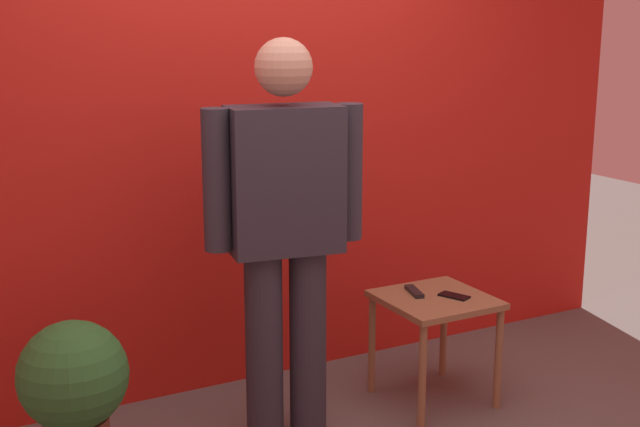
# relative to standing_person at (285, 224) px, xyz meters

# --- Properties ---
(back_wall_red) EXTENTS (4.64, 0.12, 3.10)m
(back_wall_red) POSITION_rel_standing_person_xyz_m (0.15, 0.74, 0.56)
(back_wall_red) COLOR red
(back_wall_red) RESTS_ON ground_plane
(standing_person) EXTENTS (0.71, 0.31, 1.77)m
(standing_person) POSITION_rel_standing_person_xyz_m (0.00, 0.00, 0.00)
(standing_person) COLOR #2D2D38
(standing_person) RESTS_ON ground_plane
(side_table) EXTENTS (0.50, 0.50, 0.54)m
(side_table) POSITION_rel_standing_person_xyz_m (0.81, 0.02, -0.54)
(side_table) COLOR olive
(side_table) RESTS_ON ground_plane
(cell_phone) EXTENTS (0.12, 0.16, 0.01)m
(cell_phone) POSITION_rel_standing_person_xyz_m (0.89, -0.03, -0.45)
(cell_phone) COLOR black
(cell_phone) RESTS_ON side_table
(tv_remote) EXTENTS (0.09, 0.18, 0.02)m
(tv_remote) POSITION_rel_standing_person_xyz_m (0.75, 0.11, -0.45)
(tv_remote) COLOR black
(tv_remote) RESTS_ON side_table
(potted_plant) EXTENTS (0.44, 0.44, 0.69)m
(potted_plant) POSITION_rel_standing_person_xyz_m (-0.91, 0.06, -0.59)
(potted_plant) COLOR brown
(potted_plant) RESTS_ON ground_plane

